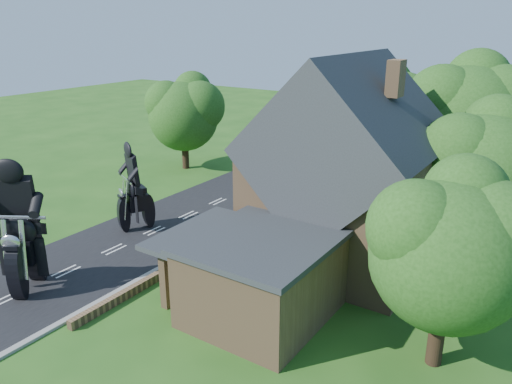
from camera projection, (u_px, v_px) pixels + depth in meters
The scene contains 19 objects.
ground at pixel (114, 250), 26.68m from camera, with size 120.00×120.00×0.00m, color #235117.
road at pixel (114, 249), 26.68m from camera, with size 7.00×80.00×0.02m, color black.
kerb at pixel (164, 266), 24.74m from camera, with size 0.30×80.00×0.12m, color gray.
garden_wall at pixel (234, 233), 28.28m from camera, with size 0.30×22.00×0.40m, color olive.
house at pixel (347, 177), 24.47m from camera, with size 9.54×8.64×10.24m.
annex at pixel (260, 276), 20.28m from camera, with size 7.05×5.94×3.44m.
tree_annex_side at pixel (461, 244), 16.22m from camera, with size 5.64×5.20×7.48m.
tree_house_right at pixel (495, 167), 23.01m from camera, with size 6.51×6.00×8.40m.
tree_behind_house at pixel (475, 115), 29.89m from camera, with size 7.81×7.20×10.08m.
tree_behind_left at pixel (383, 112), 33.99m from camera, with size 6.94×6.40×9.16m.
tree_far_road at pixel (188, 110), 39.81m from camera, with size 6.08×5.60×7.84m.
shrub_a at pixel (174, 274), 22.93m from camera, with size 0.90×0.90×1.10m, color #133D1A.
shrub_b at pixel (209, 254), 24.89m from camera, with size 0.90×0.90×1.10m, color #133D1A.
shrub_c at pixel (238, 237), 26.86m from camera, with size 0.90×0.90×1.10m, color #133D1A.
shrub_d at pixel (285, 210), 30.79m from camera, with size 0.90×0.90×1.10m, color #133D1A.
shrub_e at pixel (305, 198), 32.75m from camera, with size 0.90×0.90×1.10m, color #133D1A.
shrub_f at pixel (322, 188), 34.72m from camera, with size 0.90×0.90×1.10m, color #133D1A.
motorcycle_lead at pixel (28, 271), 22.41m from camera, with size 0.51×2.00×1.86m, color black, non-canonical shape.
motorcycle_follow at pixel (137, 216), 29.08m from camera, with size 0.43×1.69×1.57m, color black, non-canonical shape.
Camera 1 is at (19.80, -15.91, 11.57)m, focal length 35.00 mm.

